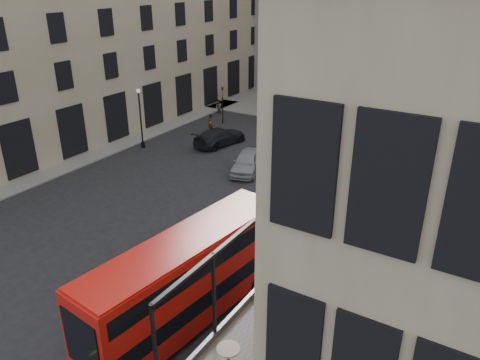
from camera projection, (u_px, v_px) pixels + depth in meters
The scene contains 29 objects.
ground at pixel (154, 341), 20.03m from camera, with size 140.00×140.00×0.00m, color black.
host_building_main at pixel (425, 254), 12.10m from camera, with size 7.26×11.40×15.10m.
cafe_floor at pixel (297, 308), 15.07m from camera, with size 3.00×10.00×0.10m, color slate.
building_left at pixel (68, 8), 43.87m from camera, with size 14.60×50.60×22.00m.
gateway at pixel (383, 19), 55.96m from camera, with size 35.00×10.60×18.00m.
pavement_far at pixel (339, 112), 52.45m from camera, with size 40.00×12.00×0.12m, color slate.
pavement_left at pixel (51, 157), 39.87m from camera, with size 8.00×48.00×0.12m, color slate.
traffic_light_near at pixel (268, 185), 28.86m from camera, with size 0.16×0.20×3.80m.
traffic_light_far at pixel (222, 100), 48.01m from camera, with size 0.16×0.20×3.80m.
street_lamp_a at pixel (141, 122), 41.20m from camera, with size 0.36×0.36×5.33m.
street_lamp_b at pixel (327, 100), 48.39m from camera, with size 0.36×0.36×5.33m.
bus_near at pixel (188, 275), 20.32m from camera, with size 3.65×10.95×4.29m.
bus_far at pixel (299, 92), 51.68m from camera, with size 2.43×10.32×4.12m.
car_a at pixel (247, 162), 36.77m from camera, with size 1.93×4.79×1.63m, color gray.
car_b at pixel (361, 149), 39.72m from camera, with size 1.47×4.22×1.39m, color #B6240B.
car_c at pixel (220, 137), 42.53m from camera, with size 2.18×5.36×1.55m, color black.
bicycle at pixel (206, 223), 28.45m from camera, with size 0.63×1.80×0.94m, color gray.
cyclist at pixel (209, 227), 27.39m from camera, with size 0.59×0.39×1.61m, color #BEF119.
pedestrian_a at pixel (219, 107), 51.95m from camera, with size 0.75×0.58×1.54m, color gray.
pedestrian_b at pixel (344, 103), 52.63m from camera, with size 1.26×0.72×1.94m, color gray.
pedestrian_c at pixel (367, 123), 46.27m from camera, with size 0.98×0.41×1.66m, color gray.
pedestrian_d at pixel (423, 145), 40.42m from camera, with size 0.75×0.49×1.54m, color gray.
pedestrian_e at pixel (210, 124), 45.64m from camera, with size 0.68×0.44×1.86m, color gray.
cafe_table_near at pixel (228, 356), 12.42m from camera, with size 0.64×0.64×0.80m.
cafe_table_mid at pixel (291, 280), 15.45m from camera, with size 0.68×0.68×0.85m.
cafe_table_far at pixel (312, 234), 18.24m from camera, with size 0.64×0.64×0.80m.
cafe_chair_b at pixel (303, 328), 13.75m from camera, with size 0.57×0.57×0.97m.
cafe_chair_c at pixel (323, 305), 14.73m from camera, with size 0.50×0.50×0.87m.
cafe_chair_d at pixel (350, 268), 16.52m from camera, with size 0.55×0.55×0.95m.
Camera 1 is at (11.25, -11.27, 14.46)m, focal length 35.00 mm.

